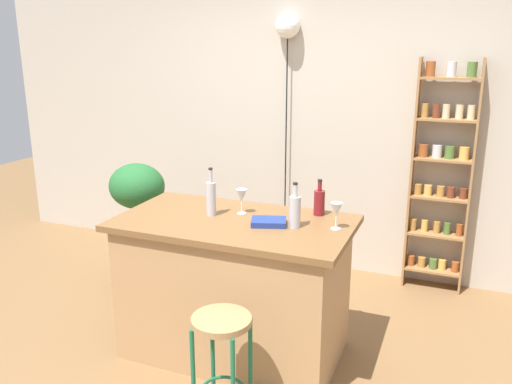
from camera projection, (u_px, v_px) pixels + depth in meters
name	position (u px, v px, depth m)	size (l,w,h in m)	color
ground	(216.00, 374.00, 3.29)	(12.00, 12.00, 0.00)	brown
back_wall	(310.00, 113.00, 4.65)	(6.40, 0.10, 2.80)	#BCB2A3
kitchen_counter	(235.00, 287.00, 3.43)	(1.48, 0.82, 0.92)	tan
bar_stool	(222.00, 346.00, 2.75)	(0.31, 0.31, 0.64)	#196642
spice_shelf	(441.00, 175.00, 4.21)	(0.47, 0.17, 1.89)	#9E7042
plant_stool	(142.00, 265.00, 4.46)	(0.33, 0.33, 0.37)	#2D2823
potted_plant	(138.00, 197.00, 4.30)	(0.46, 0.41, 0.69)	#935B3D
bottle_soda_blue	(295.00, 211.00, 3.15)	(0.07, 0.07, 0.28)	#B2B2B7
bottle_sauce_amber	(211.00, 197.00, 3.37)	(0.06, 0.06, 0.31)	#B2B2B7
bottle_olive_oil	(319.00, 202.00, 3.38)	(0.07, 0.07, 0.24)	maroon
wine_glass_left	(336.00, 210.00, 3.11)	(0.07, 0.07, 0.16)	silver
wine_glass_center	(242.00, 196.00, 3.40)	(0.07, 0.07, 0.16)	silver
cookbook	(269.00, 222.00, 3.21)	(0.21, 0.15, 0.04)	navy
pendant_globe_light	(288.00, 30.00, 4.42)	(0.21, 0.21, 2.24)	black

